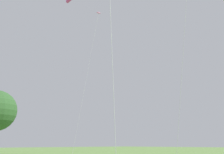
# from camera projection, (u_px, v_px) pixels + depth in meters

# --- Properties ---
(small_kite_streamer_purple) EXTENTS (3.81, 0.55, 16.50)m
(small_kite_streamer_purple) POSITION_uv_depth(u_px,v_px,m) (97.00, 22.00, 30.96)
(small_kite_streamer_purple) COLOR pink
(small_kite_streamer_purple) RESTS_ON ground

